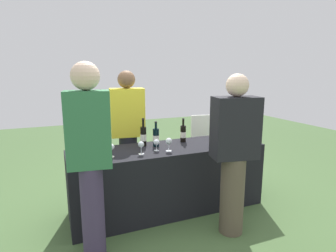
{
  "coord_description": "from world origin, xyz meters",
  "views": [
    {
      "loc": [
        -1.2,
        -2.89,
        1.64
      ],
      "look_at": [
        0.0,
        0.0,
        1.01
      ],
      "focal_mm": 30.0,
      "sensor_mm": 36.0,
      "label": 1
    }
  ],
  "objects_px": {
    "wine_bottle_2": "(183,133)",
    "wine_glass_3": "(169,142)",
    "wine_glass_4": "(221,137)",
    "menu_board": "(207,144)",
    "wine_glass_0": "(111,147)",
    "guest_0": "(90,155)",
    "wine_glass_2": "(156,143)",
    "wine_glass_1": "(141,145)",
    "wine_bottle_0": "(143,136)",
    "server_pouring": "(128,130)",
    "wine_bottle_1": "(156,137)",
    "wine_bottle_3": "(216,130)",
    "wine_bottle_4": "(223,131)",
    "guest_1": "(234,151)"
  },
  "relations": [
    {
      "from": "wine_glass_1",
      "to": "menu_board",
      "type": "relative_size",
      "value": 0.15
    },
    {
      "from": "wine_glass_0",
      "to": "guest_0",
      "type": "xyz_separation_m",
      "value": [
        -0.27,
        -0.47,
        0.09
      ]
    },
    {
      "from": "wine_bottle_2",
      "to": "wine_glass_3",
      "type": "distance_m",
      "value": 0.45
    },
    {
      "from": "wine_glass_3",
      "to": "wine_bottle_3",
      "type": "bearing_deg",
      "value": 18.86
    },
    {
      "from": "wine_bottle_2",
      "to": "menu_board",
      "type": "distance_m",
      "value": 1.14
    },
    {
      "from": "wine_glass_4",
      "to": "menu_board",
      "type": "height_order",
      "value": "menu_board"
    },
    {
      "from": "wine_bottle_0",
      "to": "wine_glass_4",
      "type": "height_order",
      "value": "wine_bottle_0"
    },
    {
      "from": "wine_bottle_3",
      "to": "wine_glass_0",
      "type": "relative_size",
      "value": 2.35
    },
    {
      "from": "wine_bottle_4",
      "to": "wine_glass_1",
      "type": "bearing_deg",
      "value": -168.99
    },
    {
      "from": "wine_glass_2",
      "to": "server_pouring",
      "type": "bearing_deg",
      "value": 103.93
    },
    {
      "from": "wine_glass_2",
      "to": "wine_glass_1",
      "type": "bearing_deg",
      "value": -162.56
    },
    {
      "from": "wine_bottle_0",
      "to": "wine_glass_0",
      "type": "relative_size",
      "value": 2.35
    },
    {
      "from": "wine_glass_1",
      "to": "wine_glass_2",
      "type": "xyz_separation_m",
      "value": [
        0.19,
        0.06,
        -0.01
      ]
    },
    {
      "from": "wine_bottle_4",
      "to": "wine_glass_2",
      "type": "distance_m",
      "value": 0.99
    },
    {
      "from": "wine_bottle_4",
      "to": "wine_glass_4",
      "type": "height_order",
      "value": "wine_bottle_4"
    },
    {
      "from": "wine_glass_1",
      "to": "wine_bottle_0",
      "type": "bearing_deg",
      "value": 68.18
    },
    {
      "from": "wine_glass_3",
      "to": "guest_0",
      "type": "relative_size",
      "value": 0.09
    },
    {
      "from": "server_pouring",
      "to": "wine_glass_4",
      "type": "bearing_deg",
      "value": 150.37
    },
    {
      "from": "wine_bottle_3",
      "to": "guest_0",
      "type": "bearing_deg",
      "value": -157.18
    },
    {
      "from": "wine_glass_2",
      "to": "wine_bottle_1",
      "type": "bearing_deg",
      "value": 71.38
    },
    {
      "from": "wine_bottle_1",
      "to": "wine_bottle_0",
      "type": "bearing_deg",
      "value": 150.49
    },
    {
      "from": "wine_bottle_4",
      "to": "guest_0",
      "type": "xyz_separation_m",
      "value": [
        -1.75,
        -0.67,
        0.08
      ]
    },
    {
      "from": "wine_glass_1",
      "to": "wine_bottle_4",
      "type": "bearing_deg",
      "value": 11.01
    },
    {
      "from": "wine_glass_2",
      "to": "menu_board",
      "type": "distance_m",
      "value": 1.61
    },
    {
      "from": "server_pouring",
      "to": "guest_0",
      "type": "bearing_deg",
      "value": 69.18
    },
    {
      "from": "wine_glass_0",
      "to": "server_pouring",
      "type": "bearing_deg",
      "value": 62.5
    },
    {
      "from": "wine_glass_3",
      "to": "wine_bottle_0",
      "type": "bearing_deg",
      "value": 120.95
    },
    {
      "from": "wine_bottle_1",
      "to": "wine_bottle_3",
      "type": "height_order",
      "value": "wine_bottle_3"
    },
    {
      "from": "wine_bottle_2",
      "to": "wine_glass_3",
      "type": "relative_size",
      "value": 1.99
    },
    {
      "from": "wine_glass_1",
      "to": "wine_bottle_2",
      "type": "bearing_deg",
      "value": 25.4
    },
    {
      "from": "wine_glass_1",
      "to": "wine_glass_2",
      "type": "height_order",
      "value": "wine_glass_1"
    },
    {
      "from": "wine_glass_4",
      "to": "guest_1",
      "type": "xyz_separation_m",
      "value": [
        -0.2,
        -0.54,
        -0.0
      ]
    },
    {
      "from": "wine_bottle_0",
      "to": "wine_glass_0",
      "type": "height_order",
      "value": "wine_bottle_0"
    },
    {
      "from": "wine_bottle_0",
      "to": "wine_glass_0",
      "type": "distance_m",
      "value": 0.52
    },
    {
      "from": "wine_bottle_1",
      "to": "guest_0",
      "type": "height_order",
      "value": "guest_0"
    },
    {
      "from": "wine_bottle_4",
      "to": "guest_1",
      "type": "height_order",
      "value": "guest_1"
    },
    {
      "from": "guest_0",
      "to": "wine_bottle_2",
      "type": "bearing_deg",
      "value": 39.75
    },
    {
      "from": "wine_bottle_0",
      "to": "wine_glass_2",
      "type": "height_order",
      "value": "wine_bottle_0"
    },
    {
      "from": "wine_bottle_0",
      "to": "server_pouring",
      "type": "bearing_deg",
      "value": 102.67
    },
    {
      "from": "wine_bottle_0",
      "to": "wine_glass_3",
      "type": "bearing_deg",
      "value": -59.05
    },
    {
      "from": "wine_glass_2",
      "to": "wine_glass_3",
      "type": "xyz_separation_m",
      "value": [
        0.12,
        -0.07,
        0.02
      ]
    },
    {
      "from": "wine_bottle_3",
      "to": "guest_1",
      "type": "xyz_separation_m",
      "value": [
        -0.31,
        -0.82,
        -0.03
      ]
    },
    {
      "from": "wine_bottle_4",
      "to": "server_pouring",
      "type": "xyz_separation_m",
      "value": [
        -1.14,
        0.47,
        0.01
      ]
    },
    {
      "from": "wine_bottle_1",
      "to": "wine_glass_2",
      "type": "bearing_deg",
      "value": -108.62
    },
    {
      "from": "server_pouring",
      "to": "wine_bottle_3",
      "type": "bearing_deg",
      "value": 164.74
    },
    {
      "from": "wine_bottle_0",
      "to": "wine_glass_2",
      "type": "distance_m",
      "value": 0.26
    },
    {
      "from": "wine_bottle_3",
      "to": "wine_bottle_0",
      "type": "bearing_deg",
      "value": 176.8
    },
    {
      "from": "wine_glass_4",
      "to": "wine_glass_3",
      "type": "bearing_deg",
      "value": 179.11
    },
    {
      "from": "wine_bottle_2",
      "to": "wine_glass_2",
      "type": "height_order",
      "value": "wine_bottle_2"
    },
    {
      "from": "guest_0",
      "to": "menu_board",
      "type": "height_order",
      "value": "guest_0"
    }
  ]
}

